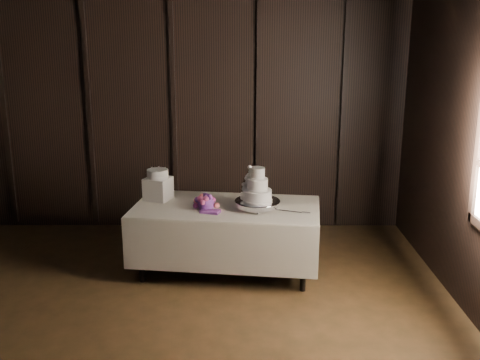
% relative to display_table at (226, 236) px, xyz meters
% --- Properties ---
extents(room, '(6.08, 7.08, 3.08)m').
position_rel_display_table_xyz_m(room, '(-0.72, -1.98, 1.08)').
color(room, black).
rests_on(room, ground).
extents(display_table, '(2.10, 1.28, 0.76)m').
position_rel_display_table_xyz_m(display_table, '(0.00, 0.00, 0.00)').
color(display_table, '#EFE6CE').
rests_on(display_table, ground).
extents(cake_stand, '(0.54, 0.54, 0.09)m').
position_rel_display_table_xyz_m(cake_stand, '(0.33, -0.10, 0.39)').
color(cake_stand, silver).
rests_on(cake_stand, display_table).
extents(wedding_cake, '(0.35, 0.30, 0.36)m').
position_rel_display_table_xyz_m(wedding_cake, '(0.31, -0.11, 0.58)').
color(wedding_cake, white).
rests_on(wedding_cake, cake_stand).
extents(bouquet, '(0.42, 0.49, 0.20)m').
position_rel_display_table_xyz_m(bouquet, '(-0.21, -0.11, 0.41)').
color(bouquet, '#CB477E').
rests_on(bouquet, display_table).
extents(box_pedestal, '(0.33, 0.33, 0.25)m').
position_rel_display_table_xyz_m(box_pedestal, '(-0.76, 0.24, 0.47)').
color(box_pedestal, white).
rests_on(box_pedestal, display_table).
extents(small_cake, '(0.25, 0.25, 0.09)m').
position_rel_display_table_xyz_m(small_cake, '(-0.76, 0.24, 0.64)').
color(small_cake, white).
rests_on(small_cake, box_pedestal).
extents(cake_knife, '(0.35, 0.15, 0.01)m').
position_rel_display_table_xyz_m(cake_knife, '(0.66, -0.20, 0.35)').
color(cake_knife, silver).
rests_on(cake_knife, display_table).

